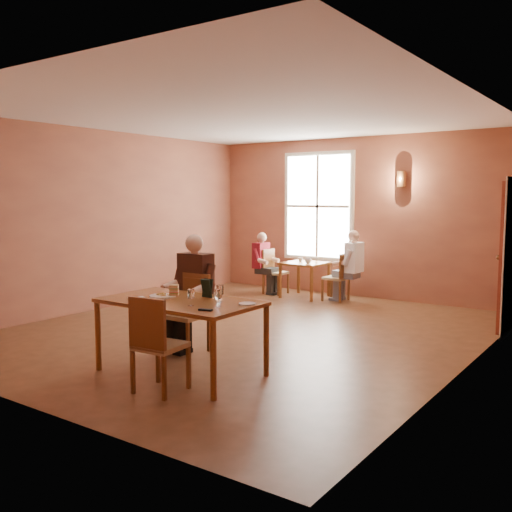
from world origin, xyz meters
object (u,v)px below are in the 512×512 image
Objects in this scene: chair_diner_main at (186,314)px; second_table at (305,280)px; diner_main at (185,297)px; diner_maroon at (275,264)px; main_table at (181,337)px; diner_white at (337,267)px; chair_diner_white at (336,277)px; chair_empty at (161,343)px; chair_diner_maroon at (276,272)px.

second_table is at bearing -79.69° from chair_diner_main.
diner_main reaches higher than diner_maroon.
diner_white is at bearing 96.83° from main_table.
diner_main is 4.19m from chair_diner_white.
diner_main reaches higher than chair_empty.
diner_white is at bearing -88.98° from diner_main.
chair_empty is at bearing -66.61° from main_table.
main_table is 1.79× the size of chair_empty.
diner_maroon is at bearing -71.05° from diner_main.
diner_main is 1.45× the size of chair_empty.
chair_diner_white is 1.30m from chair_diner_maroon.
chair_diner_maroon is (-1.40, 4.15, -0.04)m from chair_diner_main.
main_table is 0.85m from diner_main.
diner_main is at bearing 90.00° from chair_diner_main.
diner_maroon reaches higher than chair_diner_white.
main_table is 1.48× the size of diner_maroon.
chair_empty is 5.76m from diner_maroon.
main_table reaches higher than second_table.
main_table is at bearing 127.57° from chair_diner_main.
diner_main is 1.84× the size of second_table.
chair_empty is 5.40m from chair_diner_white.
diner_maroon reaches higher than second_table.
chair_empty is at bearing -171.40° from diner_white.
chair_empty is 5.54m from second_table.
diner_white is at bearing -88.97° from chair_diner_main.
chair_empty is 0.83× the size of diner_maroon.
chair_empty is at bearing 121.66° from chair_diner_main.
main_table is at bearing 21.96° from diner_maroon.
main_table is 1.24× the size of diner_main.
chair_diner_main is 1.40m from chair_empty.
diner_maroon is at bearing -70.92° from chair_diner_main.
main_table is 1.36× the size of diner_white.
second_table is at bearing 104.65° from main_table.
diner_white is at bearing -90.00° from chair_diner_white.
main_table is 4.84m from diner_white.
diner_main reaches higher than main_table.
chair_empty reaches higher than chair_diner_maroon.
diner_white reaches higher than chair_diner_white.
main_table is at bearing 107.87° from chair_empty.
chair_diner_white is (-0.10, 4.18, -0.25)m from diner_main.
diner_white is (0.03, 0.00, 0.19)m from chair_diner_white.
chair_diner_white is at bearing 0.00° from second_table.
chair_diner_maroon is at bearing -71.42° from diner_main.
chair_diner_maroon is at bearing 90.00° from diner_white.
chair_diner_maroon is (-1.90, 4.80, 0.04)m from main_table.
chair_empty is at bearing 22.10° from diner_maroon.
chair_diner_white is at bearing 93.39° from chair_empty.
second_table is at bearing -79.77° from diner_main.
second_table is 0.66m from chair_diner_white.
diner_white is at bearing 0.00° from second_table.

